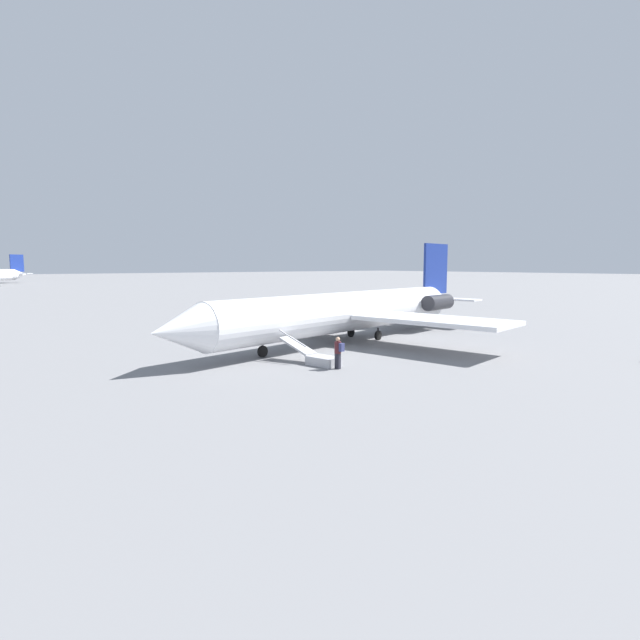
# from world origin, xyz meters

# --- Properties ---
(ground_plane) EXTENTS (600.00, 600.00, 0.00)m
(ground_plane) POSITION_xyz_m (0.00, 0.00, 0.00)
(ground_plane) COLOR slate
(airplane_main) EXTENTS (31.15, 23.73, 7.48)m
(airplane_main) POSITION_xyz_m (-0.99, -0.19, 2.24)
(airplane_main) COLOR white
(airplane_main) RESTS_ON ground
(boarding_stairs) EXTENTS (1.76, 4.14, 1.81)m
(boarding_stairs) POSITION_xyz_m (6.44, 5.25, 0.39)
(boarding_stairs) COLOR #B2B2B7
(boarding_stairs) RESTS_ON ground
(passenger) EXTENTS (0.38, 0.56, 1.74)m
(passenger) POSITION_xyz_m (6.33, 6.93, 1.00)
(passenger) COLOR #23232D
(passenger) RESTS_ON ground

